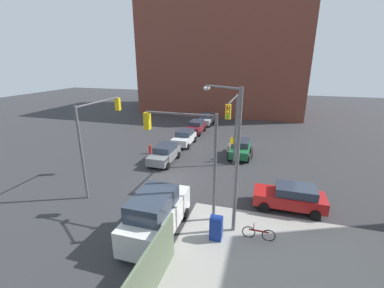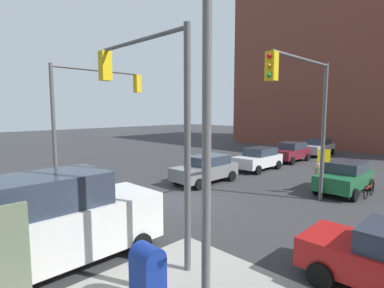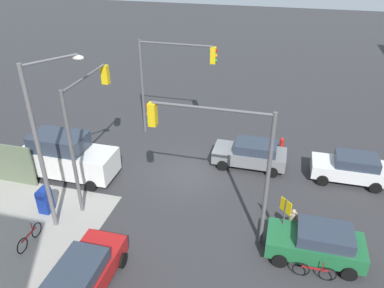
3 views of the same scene
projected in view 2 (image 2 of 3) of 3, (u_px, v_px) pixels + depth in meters
ground_plane at (189, 200)px, 14.47m from camera, size 120.00×120.00×0.00m
building_brick_west at (365, 68)px, 36.99m from camera, size 16.00×28.00×19.14m
traffic_signal_nw_corner at (306, 103)px, 12.58m from camera, size 5.25×0.36×6.50m
traffic_signal_se_corner at (92, 105)px, 15.31m from camera, size 5.14×0.36×6.50m
traffic_signal_ne_corner at (148, 102)px, 8.80m from camera, size 0.36×4.43×6.50m
street_lamp_corner at (203, 93)px, 6.59m from camera, size 1.70×2.28×8.00m
warning_sign_two_way at (324, 164)px, 15.14m from camera, size 0.48×0.48×2.40m
mailbox_blue at (148, 274)px, 6.51m from camera, size 0.56×0.64×1.43m
fire_hydrant at (198, 166)px, 20.89m from camera, size 0.26×0.26×0.94m
coupe_gray at (206, 169)px, 18.00m from camera, size 4.29×2.02×1.62m
coupe_silver at (318, 147)px, 29.02m from camera, size 4.34×2.02×1.62m
coupe_white at (258, 158)px, 21.86m from camera, size 4.04×2.02×1.62m
sedan_maroon at (291, 152)px, 25.54m from camera, size 4.06×2.02×1.62m
sedan_green at (345, 177)px, 15.84m from camera, size 4.06×2.02×1.62m
van_white_delivery at (61, 220)px, 8.29m from camera, size 5.40×2.32×2.62m
pedestrian_crossing at (317, 177)px, 15.81m from camera, size 0.36×0.36×1.60m
bicycle_at_crosswalk at (369, 190)px, 15.03m from camera, size 1.75×0.05×0.97m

